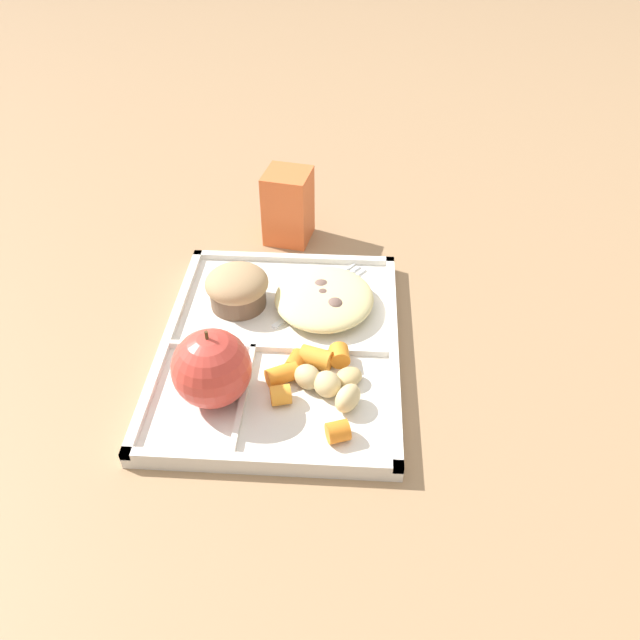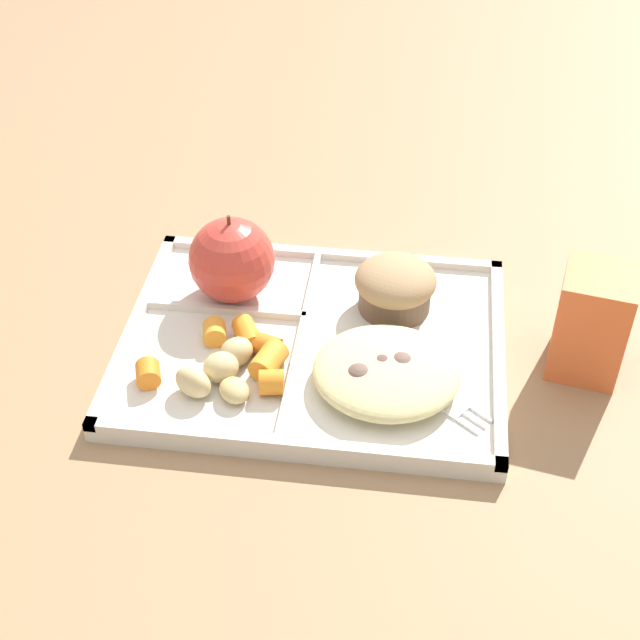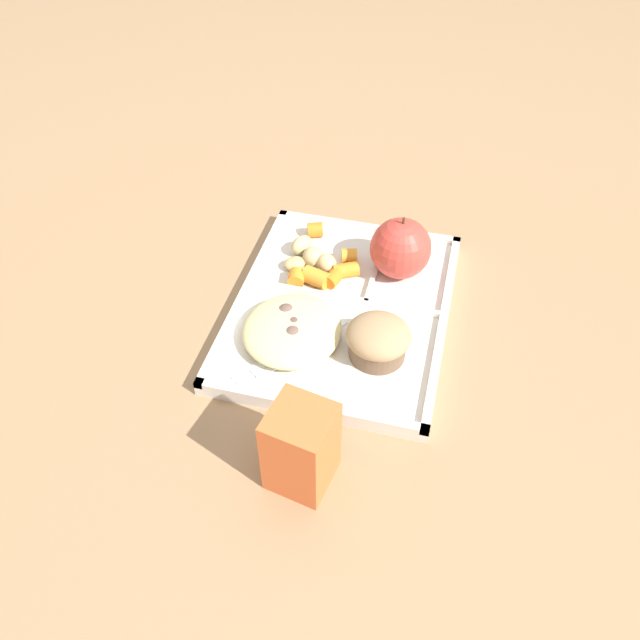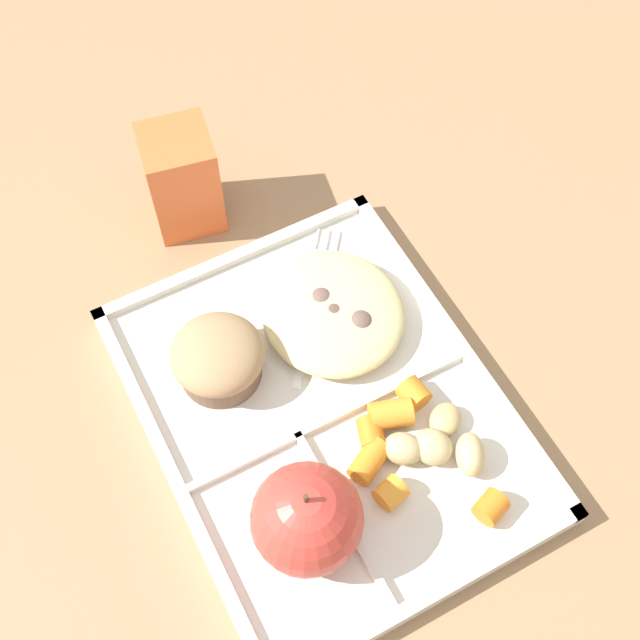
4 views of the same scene
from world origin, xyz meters
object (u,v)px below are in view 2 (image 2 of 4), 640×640
lunch_tray (313,346)px  milk_carton (591,322)px  bran_muffin (395,286)px  plastic_fork (425,388)px  green_apple (232,260)px

lunch_tray → milk_carton: milk_carton is taller
lunch_tray → milk_carton: bearing=3.1°
lunch_tray → bran_muffin: size_ratio=4.50×
lunch_tray → milk_carton: 0.26m
lunch_tray → plastic_fork: lunch_tray is taller
bran_muffin → green_apple: bearing=180.0°
milk_carton → plastic_fork: bearing=-145.4°
bran_muffin → plastic_fork: bearing=-72.5°
lunch_tray → plastic_fork: size_ratio=2.51×
green_apple → bran_muffin: green_apple is taller
lunch_tray → green_apple: size_ratio=3.81×
bran_muffin → milk_carton: (0.18, -0.05, 0.01)m
bran_muffin → plastic_fork: (0.03, -0.11, -0.02)m
plastic_fork → bran_muffin: bearing=107.5°
lunch_tray → plastic_fork: bearing=-25.3°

